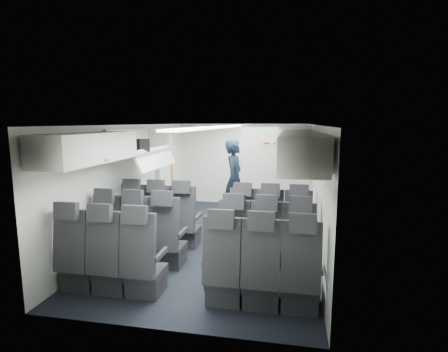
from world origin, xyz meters
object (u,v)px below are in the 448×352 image
at_px(seat_row_mid, 201,244).
at_px(boarding_door, 165,175).
at_px(galley_unit, 277,171).
at_px(seat_row_front, 214,227).
at_px(seat_row_rear, 183,269).
at_px(flight_attendant, 235,180).
at_px(carry_on_bag, 135,146).

relative_size(seat_row_mid, boarding_door, 1.79).
bearing_deg(seat_row_mid, galley_unit, 77.12).
xyz_separation_m(seat_row_front, seat_row_rear, (0.00, -1.80, 0.00)).
xyz_separation_m(seat_row_mid, galley_unit, (0.95, 4.15, 0.55)).
height_order(seat_row_rear, flight_attendant, flight_attendant).
bearing_deg(seat_row_rear, flight_attendant, 89.14).
relative_size(seat_row_front, carry_on_bag, 7.64).
bearing_deg(seat_row_mid, seat_row_rear, -90.00).
xyz_separation_m(seat_row_front, flight_attendant, (0.06, 1.93, 0.51)).
relative_size(galley_unit, carry_on_bag, 4.36).
relative_size(seat_row_rear, flight_attendant, 1.83).
height_order(seat_row_front, seat_row_rear, same).
bearing_deg(carry_on_bag, flight_attendant, 63.49).
height_order(boarding_door, carry_on_bag, carry_on_bag).
bearing_deg(galley_unit, seat_row_rear, -100.65).
bearing_deg(boarding_door, seat_row_mid, -61.23).
bearing_deg(seat_row_rear, boarding_door, 112.87).
xyz_separation_m(seat_row_mid, carry_on_bag, (-1.42, 0.89, 1.37)).
bearing_deg(galley_unit, seat_row_mid, -102.88).
bearing_deg(galley_unit, flight_attendant, -123.99).
bearing_deg(galley_unit, seat_row_front, -106.28).
relative_size(seat_row_rear, galley_unit, 1.75).
bearing_deg(boarding_door, galley_unit, 24.28).
height_order(seat_row_front, flight_attendant, flight_attendant).
xyz_separation_m(seat_row_front, galley_unit, (0.95, 3.25, 0.55)).
bearing_deg(flight_attendant, seat_row_front, -176.51).
xyz_separation_m(seat_row_rear, galley_unit, (0.95, 5.05, 0.55)).
relative_size(seat_row_mid, carry_on_bag, 7.64).
bearing_deg(flight_attendant, galley_unit, -28.84).
bearing_deg(seat_row_front, flight_attendant, 88.34).
relative_size(seat_row_front, seat_row_mid, 1.00).
bearing_deg(seat_row_mid, boarding_door, 118.77).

